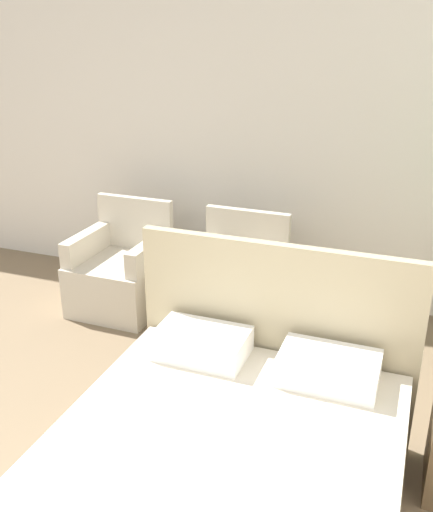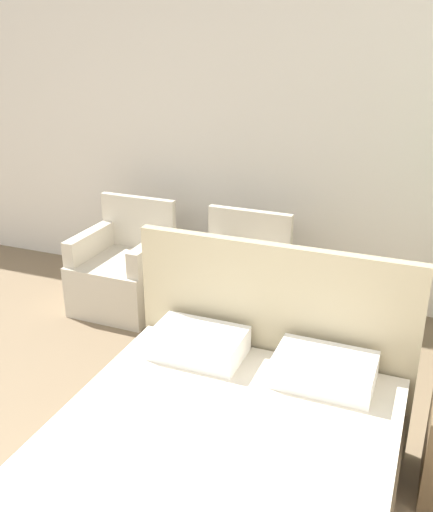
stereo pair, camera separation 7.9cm
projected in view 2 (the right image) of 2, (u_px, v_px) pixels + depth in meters
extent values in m
cube|color=silver|center=(275.00, 122.00, 4.48)|extent=(10.00, 0.06, 2.90)
cube|color=beige|center=(188.00, 508.00, 2.24)|extent=(1.48, 2.11, 0.23)
cube|color=tan|center=(271.00, 339.00, 3.13)|extent=(1.54, 0.06, 1.11)
cube|color=white|center=(198.00, 343.00, 3.04)|extent=(0.49, 0.32, 0.14)
cube|color=white|center=(324.00, 370.00, 2.80)|extent=(0.49, 0.32, 0.14)
cube|color=beige|center=(123.00, 283.00, 4.62)|extent=(0.67, 0.68, 0.42)
cube|color=beige|center=(139.00, 222.00, 4.72)|extent=(0.67, 0.07, 0.44)
cube|color=beige|center=(90.00, 243.00, 4.60)|extent=(0.11, 0.61, 0.20)
cube|color=beige|center=(152.00, 253.00, 4.40)|extent=(0.11, 0.61, 0.20)
cube|color=beige|center=(235.00, 304.00, 4.28)|extent=(0.67, 0.68, 0.42)
cube|color=beige|center=(250.00, 237.00, 4.38)|extent=(0.67, 0.07, 0.44)
cube|color=beige|center=(200.00, 260.00, 4.27)|extent=(0.11, 0.61, 0.20)
cube|color=beige|center=(272.00, 272.00, 4.07)|extent=(0.11, 0.61, 0.20)
cylinder|color=#B7AD93|center=(175.00, 295.00, 4.43)|extent=(0.37, 0.37, 0.41)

